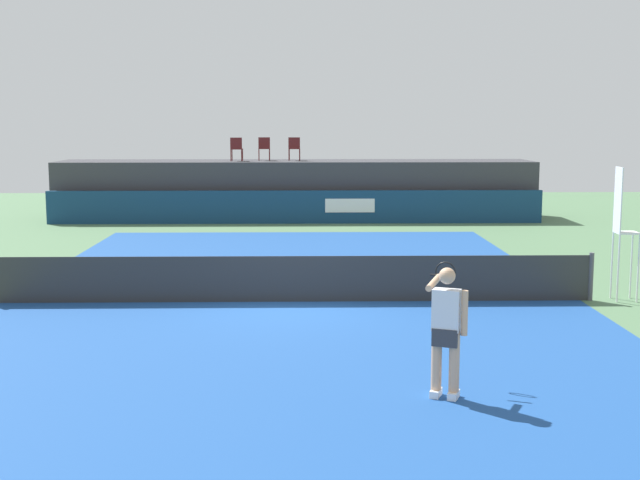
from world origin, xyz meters
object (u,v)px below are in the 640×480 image
spectator_chair_left (264,148)px  tennis_ball (294,267)px  spectator_chair_center (294,148)px  tennis_player (446,327)px  net_post_far (591,277)px  spectator_chair_far_left (236,148)px  umpire_chair (622,224)px

spectator_chair_left → tennis_ball: size_ratio=13.06×
spectator_chair_left → spectator_chair_center: same height
spectator_chair_center → tennis_player: bearing=-84.1°
spectator_chair_left → net_post_far: size_ratio=0.89×
spectator_chair_far_left → tennis_player: size_ratio=0.50×
tennis_player → spectator_chair_far_left: bearing=101.8°
spectator_chair_far_left → tennis_player: bearing=-78.2°
net_post_far → tennis_player: size_ratio=0.56×
spectator_chair_far_left → tennis_player: 21.59m
net_post_far → tennis_ball: bearing=147.5°
spectator_chair_left → net_post_far: 17.27m
spectator_chair_left → umpire_chair: bearing=-62.6°
spectator_chair_far_left → spectator_chair_left: bearing=24.1°
spectator_chair_center → spectator_chair_far_left: bearing=-170.1°
spectator_chair_center → umpire_chair: size_ratio=0.32×
tennis_player → tennis_ball: size_ratio=26.03×
spectator_chair_center → tennis_ball: bearing=-89.6°
spectator_chair_left → spectator_chair_center: bearing=-3.9°
spectator_chair_far_left → tennis_ball: 11.58m
net_post_far → tennis_ball: size_ratio=14.71×
umpire_chair → tennis_player: umpire_chair is taller
spectator_chair_left → tennis_player: size_ratio=0.50×
tennis_player → spectator_chair_center: bearing=95.9°
net_post_far → tennis_player: (-4.05, -6.09, 0.46)m
net_post_far → spectator_chair_center: bearing=112.2°
spectator_chair_far_left → net_post_far: 17.33m
spectator_chair_left → net_post_far: (7.41, -15.44, -2.19)m
net_post_far → tennis_ball: (-6.17, 3.94, -0.46)m
umpire_chair → tennis_ball: size_ratio=40.59×
tennis_player → tennis_ball: 10.29m
spectator_chair_center → tennis_ball: spectator_chair_center is taller
spectator_chair_left → umpire_chair: size_ratio=0.32×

